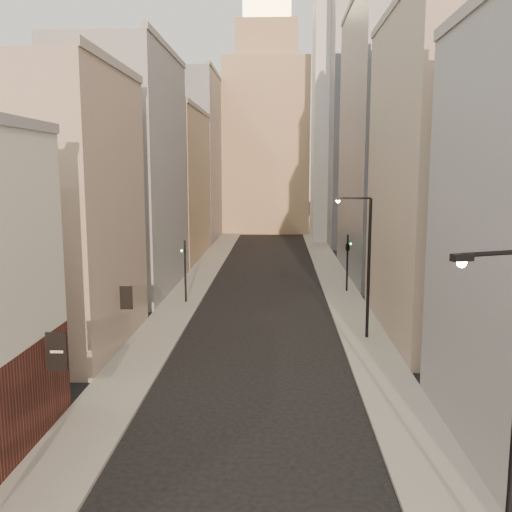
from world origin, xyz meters
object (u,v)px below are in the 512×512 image
(streetlamp_near, at_px, (510,398))
(white_tower, at_px, (341,112))
(clock_tower, at_px, (267,126))
(traffic_light_right, at_px, (348,249))
(streetlamp_mid, at_px, (365,259))
(traffic_light_left, at_px, (185,260))

(streetlamp_near, bearing_deg, white_tower, 65.88)
(clock_tower, height_order, traffic_light_right, clock_tower)
(white_tower, relative_size, traffic_light_right, 8.30)
(streetlamp_near, height_order, streetlamp_mid, streetlamp_mid)
(clock_tower, height_order, streetlamp_near, clock_tower)
(streetlamp_near, bearing_deg, clock_tower, 73.69)
(clock_tower, xyz_separation_m, traffic_light_left, (-5.14, -55.07, -14.15))
(white_tower, relative_size, streetlamp_mid, 4.72)
(clock_tower, bearing_deg, traffic_light_left, -95.33)
(white_tower, height_order, traffic_light_right, white_tower)
(traffic_light_right, bearing_deg, streetlamp_near, 64.85)
(clock_tower, height_order, white_tower, clock_tower)
(traffic_light_right, bearing_deg, streetlamp_mid, 62.66)
(traffic_light_left, bearing_deg, streetlamp_near, 106.74)
(traffic_light_left, height_order, traffic_light_right, same)
(clock_tower, xyz_separation_m, streetlamp_near, (7.83, -85.05, -12.72))
(white_tower, distance_m, traffic_light_right, 39.49)
(clock_tower, bearing_deg, white_tower, -51.84)
(white_tower, distance_m, traffic_light_left, 46.64)
(traffic_light_left, bearing_deg, traffic_light_right, -167.38)
(clock_tower, relative_size, white_tower, 1.08)
(white_tower, xyz_separation_m, streetlamp_mid, (-3.59, -50.10, -13.58))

